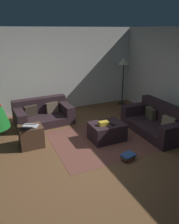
# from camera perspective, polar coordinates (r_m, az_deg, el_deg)

# --- Properties ---
(ground_plane) EXTENTS (6.40, 6.40, 0.00)m
(ground_plane) POSITION_cam_1_polar(r_m,az_deg,el_deg) (4.72, -1.60, -11.77)
(ground_plane) COLOR brown
(rear_partition) EXTENTS (6.40, 0.12, 2.60)m
(rear_partition) POSITION_cam_1_polar(r_m,az_deg,el_deg) (7.09, -11.81, 10.28)
(rear_partition) COLOR silver
(rear_partition) RESTS_ON ground_plane
(couch_left) EXTENTS (1.61, 1.04, 0.66)m
(couch_left) POSITION_cam_1_polar(r_m,az_deg,el_deg) (6.46, -12.08, -0.44)
(couch_left) COLOR #2D1E23
(couch_left) RESTS_ON ground_plane
(couch_right) EXTENTS (0.95, 1.79, 0.73)m
(couch_right) POSITION_cam_1_polar(r_m,az_deg,el_deg) (5.97, 17.24, -2.45)
(couch_right) COLOR #2D1E23
(couch_right) RESTS_ON ground_plane
(ottoman) EXTENTS (0.80, 0.61, 0.42)m
(ottoman) POSITION_cam_1_polar(r_m,az_deg,el_deg) (5.35, 4.53, -5.05)
(ottoman) COLOR #2D1E23
(ottoman) RESTS_ON ground_plane
(gift_box) EXTENTS (0.23, 0.15, 0.09)m
(gift_box) POSITION_cam_1_polar(r_m,az_deg,el_deg) (5.16, 3.68, -2.92)
(gift_box) COLOR gold
(gift_box) RESTS_ON ottoman
(tv_remote) EXTENTS (0.07, 0.16, 0.02)m
(tv_remote) POSITION_cam_1_polar(r_m,az_deg,el_deg) (5.20, 5.98, -3.19)
(tv_remote) COLOR black
(tv_remote) RESTS_ON ottoman
(side_table) EXTENTS (0.52, 0.44, 0.49)m
(side_table) POSITION_cam_1_polar(r_m,az_deg,el_deg) (5.20, -14.88, -6.11)
(side_table) COLOR #4C3323
(side_table) RESTS_ON ground_plane
(laptop) EXTENTS (0.48, 0.50, 0.18)m
(laptop) POSITION_cam_1_polar(r_m,az_deg,el_deg) (5.02, -15.42, -3.35)
(laptop) COLOR silver
(laptop) RESTS_ON side_table
(book_stack) EXTENTS (0.33, 0.27, 0.12)m
(book_stack) POSITION_cam_1_polar(r_m,az_deg,el_deg) (4.69, 9.98, -11.39)
(book_stack) COLOR #B7332D
(book_stack) RESTS_ON ground_plane
(corner_lamp) EXTENTS (0.36, 0.36, 1.65)m
(corner_lamp) POSITION_cam_1_polar(r_m,az_deg,el_deg) (7.70, 8.91, 12.08)
(corner_lamp) COLOR black
(corner_lamp) RESTS_ON ground_plane
(area_rug) EXTENTS (2.60, 2.00, 0.01)m
(area_rug) POSITION_cam_1_polar(r_m,az_deg,el_deg) (5.45, 4.47, -7.02)
(area_rug) COLOR brown
(area_rug) RESTS_ON ground_plane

